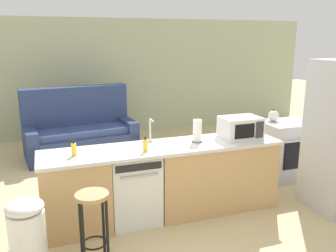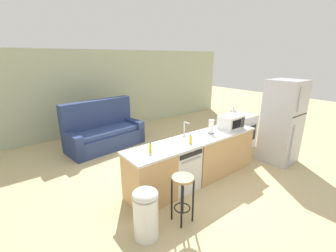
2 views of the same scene
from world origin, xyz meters
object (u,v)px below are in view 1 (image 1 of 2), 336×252
at_px(kettle, 273,116).
at_px(trash_bin, 27,236).
at_px(dishwasher, 133,187).
at_px(bar_stool, 93,213).
at_px(soap_bottle, 145,146).
at_px(dish_soap_bottle, 74,149).
at_px(stove_range, 285,150).
at_px(microwave, 240,128).
at_px(couch, 80,134).
at_px(paper_towel_roll, 197,131).

distance_m(kettle, trash_bin, 3.89).
bearing_deg(dishwasher, bar_stool, -128.43).
xyz_separation_m(soap_bottle, kettle, (2.31, 0.82, 0.01)).
xyz_separation_m(dishwasher, dish_soap_bottle, (-0.66, -0.02, 0.55)).
height_order(stove_range, microwave, microwave).
xyz_separation_m(dishwasher, couch, (-0.33, 2.84, -0.03)).
distance_m(dishwasher, microwave, 1.56).
xyz_separation_m(dishwasher, kettle, (2.43, 0.68, 0.56)).
height_order(microwave, dish_soap_bottle, microwave).
bearing_deg(bar_stool, soap_bottle, 40.01).
relative_size(dishwasher, trash_bin, 1.14).
height_order(paper_towel_roll, couch, couch).
height_order(kettle, trash_bin, kettle).
xyz_separation_m(kettle, bar_stool, (-3.01, -1.40, -0.45)).
xyz_separation_m(stove_range, couch, (-2.93, 2.29, -0.06)).
bearing_deg(dish_soap_bottle, soap_bottle, -8.79).
height_order(dishwasher, trash_bin, dishwasher).
bearing_deg(bar_stool, kettle, 24.98).
xyz_separation_m(paper_towel_roll, couch, (-1.17, 2.81, -0.64)).
relative_size(dishwasher, microwave, 1.68).
xyz_separation_m(kettle, couch, (-2.76, 2.16, -0.59)).
bearing_deg(kettle, soap_bottle, -160.53).
distance_m(stove_range, paper_towel_roll, 1.92).
xyz_separation_m(soap_bottle, couch, (-0.45, 2.97, -0.58)).
height_order(stove_range, dish_soap_bottle, dish_soap_bottle).
relative_size(microwave, bar_stool, 0.68).
relative_size(stove_range, trash_bin, 1.22).
distance_m(dish_soap_bottle, couch, 2.93).
xyz_separation_m(dish_soap_bottle, bar_stool, (0.09, -0.70, -0.44)).
bearing_deg(dish_soap_bottle, trash_bin, -128.70).
bearing_deg(microwave, dish_soap_bottle, -179.54).
bearing_deg(paper_towel_roll, dishwasher, -178.13).
bearing_deg(trash_bin, bar_stool, -6.06).
bearing_deg(dish_soap_bottle, kettle, 12.70).
bearing_deg(microwave, trash_bin, -165.86).
relative_size(dish_soap_bottle, couch, 0.08).
relative_size(stove_range, dish_soap_bottle, 5.11).
relative_size(kettle, trash_bin, 0.28).
bearing_deg(paper_towel_roll, kettle, 22.26).
bearing_deg(microwave, bar_stool, -160.27).
bearing_deg(kettle, microwave, -145.71).
relative_size(soap_bottle, couch, 0.08).
bearing_deg(soap_bottle, couch, 98.61).
xyz_separation_m(paper_towel_roll, kettle, (1.59, 0.65, -0.05)).
relative_size(bar_stool, trash_bin, 1.00).
height_order(dishwasher, microwave, microwave).
bearing_deg(kettle, bar_stool, -155.02).
bearing_deg(trash_bin, stove_range, 17.74).
distance_m(dish_soap_bottle, trash_bin, 1.01).
bearing_deg(trash_bin, paper_towel_roll, 18.81).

